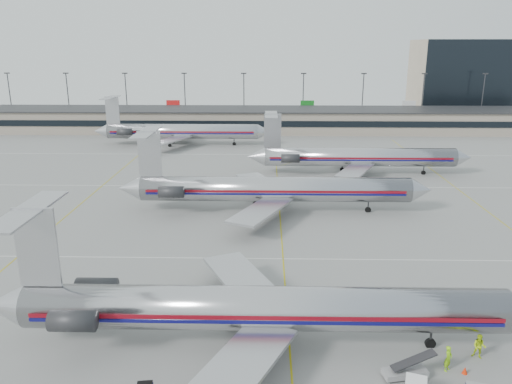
{
  "coord_description": "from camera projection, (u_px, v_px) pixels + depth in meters",
  "views": [
    {
      "loc": [
        -1.89,
        -41.56,
        22.86
      ],
      "look_at": [
        -3.29,
        21.24,
        4.5
      ],
      "focal_mm": 35.0,
      "sensor_mm": 36.0,
      "label": 1
    }
  ],
  "objects": [
    {
      "name": "ground",
      "position": [
        286.0,
        303.0,
        46.25
      ],
      "size": [
        260.0,
        260.0,
        0.0
      ],
      "primitive_type": "plane",
      "color": "gray",
      "rests_on": "ground"
    },
    {
      "name": "apron_markings",
      "position": [
        283.0,
        259.0,
        55.85
      ],
      "size": [
        160.0,
        0.15,
        0.02
      ],
      "primitive_type": "cube",
      "color": "silver",
      "rests_on": "ground"
    },
    {
      "name": "terminal",
      "position": [
        274.0,
        120.0,
        139.38
      ],
      "size": [
        162.0,
        17.0,
        6.25
      ],
      "color": "gray",
      "rests_on": "ground"
    },
    {
      "name": "light_mast_row",
      "position": [
        273.0,
        95.0,
        151.32
      ],
      "size": [
        163.6,
        0.4,
        15.28
      ],
      "color": "#38383D",
      "rests_on": "ground"
    },
    {
      "name": "distant_building",
      "position": [
        461.0,
        79.0,
        164.25
      ],
      "size": [
        30.0,
        20.0,
        25.0
      ],
      "primitive_type": "cube",
      "color": "tan",
      "rests_on": "ground"
    },
    {
      "name": "jet_foreground",
      "position": [
        253.0,
        307.0,
        38.82
      ],
      "size": [
        43.8,
        25.79,
        11.47
      ],
      "color": "#BCBCC0",
      "rests_on": "ground"
    },
    {
      "name": "jet_second_row",
      "position": [
        268.0,
        189.0,
        70.96
      ],
      "size": [
        44.69,
        26.32,
        11.7
      ],
      "color": "#BCBCC0",
      "rests_on": "ground"
    },
    {
      "name": "jet_third_row",
      "position": [
        355.0,
        157.0,
        92.05
      ],
      "size": [
        41.28,
        25.39,
        11.29
      ],
      "color": "#BCBCC0",
      "rests_on": "ground"
    },
    {
      "name": "jet_back_row",
      "position": [
        179.0,
        131.0,
        119.41
      ],
      "size": [
        42.42,
        26.1,
        11.6
      ],
      "color": "#BCBCC0",
      "rests_on": "ground"
    },
    {
      "name": "belt_loader",
      "position": [
        406.0,
        371.0,
        35.69
      ],
      "size": [
        3.86,
        1.76,
        1.98
      ],
      "rotation": [
        0.0,
        0.0,
        0.2
      ],
      "color": "gray",
      "rests_on": "ground"
    },
    {
      "name": "ramp_worker_near",
      "position": [
        448.0,
        358.0,
        36.36
      ],
      "size": [
        0.84,
        0.85,
        1.98
      ],
      "primitive_type": "imported",
      "rotation": [
        0.0,
        0.0,
        0.81
      ],
      "color": "#92DE14",
      "rests_on": "ground"
    },
    {
      "name": "ramp_worker_far",
      "position": [
        479.0,
        347.0,
        37.82
      ],
      "size": [
        1.19,
        1.11,
        1.96
      ],
      "primitive_type": "imported",
      "rotation": [
        0.0,
        0.0,
        -0.5
      ],
      "color": "#BADD14",
      "rests_on": "ground"
    },
    {
      "name": "cone_right",
      "position": [
        465.0,
        370.0,
        36.17
      ],
      "size": [
        0.48,
        0.48,
        0.54
      ],
      "primitive_type": "cone",
      "rotation": [
        0.0,
        0.0,
        0.24
      ],
      "color": "#FC2D08",
      "rests_on": "ground"
    }
  ]
}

